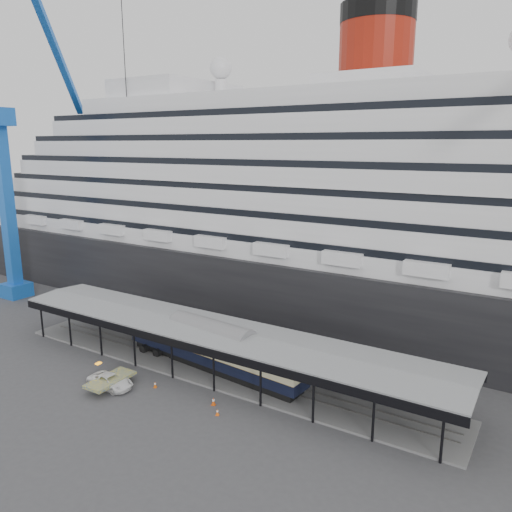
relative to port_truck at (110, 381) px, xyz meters
name	(u,v)px	position (x,y,z in m)	size (l,w,h in m)	color
ground	(188,387)	(7.04, 4.36, -0.73)	(200.00, 200.00, 0.00)	#3D3D40
cruise_ship	(319,193)	(7.08, 36.36, 17.62)	(130.00, 30.00, 43.90)	black
platform_canopy	(215,351)	(7.04, 9.36, 1.63)	(56.00, 9.18, 5.30)	slate
crane_blue	(11,179)	(-38.08, 14.98, 19.23)	(22.63, 19.19, 47.60)	blue
port_truck	(110,381)	(0.00, 0.00, 0.00)	(2.43, 5.27, 1.46)	white
pullman_carriage	(212,346)	(6.59, 9.36, 2.19)	(24.95, 5.65, 24.31)	black
traffic_cone_left	(155,384)	(4.06, 2.54, -0.38)	(0.46, 0.46, 0.70)	#DC590C
traffic_cone_mid	(213,401)	(11.60, 2.90, -0.31)	(0.52, 0.52, 0.84)	#D0480B
traffic_cone_right	(217,412)	(13.08, 1.54, -0.40)	(0.45, 0.45, 0.67)	#F85E0D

